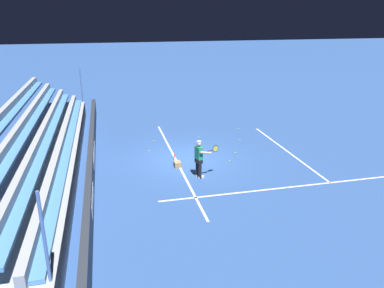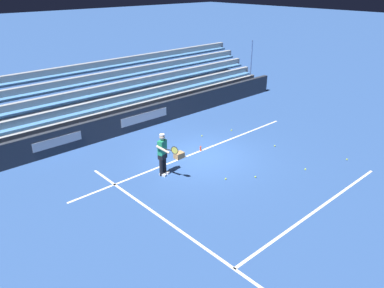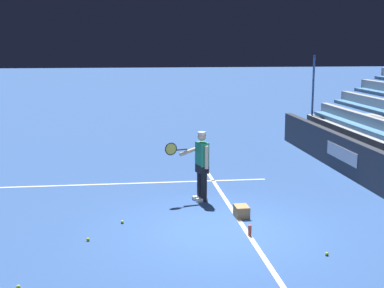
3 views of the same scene
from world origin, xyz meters
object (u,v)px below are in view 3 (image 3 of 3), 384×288
tennis_ball_far_left (88,239)px  tennis_ball_far_right (122,222)px  ball_box_cardboard (241,211)px  tennis_ball_near_player (327,254)px  tennis_player (201,165)px  water_bottle (250,230)px  tennis_ball_midcourt (18,287)px

tennis_ball_far_left → tennis_ball_far_right: bearing=-34.2°
ball_box_cardboard → tennis_ball_near_player: ball_box_cardboard is taller
tennis_player → tennis_ball_far_right: bearing=128.0°
tennis_ball_near_player → water_bottle: (1.19, 1.16, 0.08)m
tennis_ball_far_left → water_bottle: size_ratio=0.30×
tennis_player → water_bottle: tennis_player is taller
tennis_player → tennis_ball_far_left: 3.69m
tennis_player → tennis_ball_far_right: size_ratio=25.98×
water_bottle → ball_box_cardboard: bearing=-4.4°
tennis_ball_far_right → tennis_ball_near_player: bearing=-121.5°
tennis_ball_midcourt → tennis_ball_far_right: bearing=-28.7°
tennis_player → ball_box_cardboard: bearing=-153.1°
tennis_ball_midcourt → tennis_ball_near_player: size_ratio=1.00×
tennis_player → tennis_ball_far_left: bearing=133.8°
tennis_player → ball_box_cardboard: (-1.41, -0.72, -0.76)m
tennis_ball_near_player → tennis_ball_midcourt: bearing=97.3°
tennis_ball_far_right → water_bottle: size_ratio=0.30×
tennis_ball_far_left → tennis_ball_near_player: 4.57m
ball_box_cardboard → tennis_ball_far_left: size_ratio=6.06×
tennis_ball_far_left → water_bottle: 3.22m
tennis_player → tennis_ball_midcourt: size_ratio=25.98×
tennis_ball_far_right → water_bottle: water_bottle is taller
tennis_ball_far_right → tennis_ball_near_player: same height
tennis_ball_far_right → tennis_ball_midcourt: 3.38m
tennis_ball_far_right → tennis_ball_far_left: bearing=145.8°
tennis_ball_far_right → tennis_ball_midcourt: size_ratio=1.00×
tennis_ball_far_right → tennis_ball_near_player: (-2.27, -3.71, 0.00)m
water_bottle → tennis_ball_near_player: bearing=-135.7°
ball_box_cardboard → water_bottle: size_ratio=1.82×
tennis_ball_far_right → tennis_ball_far_left: same height
ball_box_cardboard → tennis_ball_far_right: 2.65m
tennis_player → tennis_ball_near_player: 4.27m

